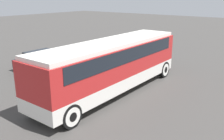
{
  "coord_description": "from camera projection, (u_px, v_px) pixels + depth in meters",
  "views": [
    {
      "loc": [
        -11.55,
        -8.91,
        5.87
      ],
      "look_at": [
        0.0,
        0.0,
        1.46
      ],
      "focal_mm": 40.0,
      "sensor_mm": 36.0,
      "label": 1
    }
  ],
  "objects": [
    {
      "name": "parked_car_mid",
      "position": [
        59.0,
        66.0,
        18.6
      ],
      "size": [
        4.43,
        1.85,
        1.48
      ],
      "color": "#2D5638",
      "rests_on": "ground_plane"
    },
    {
      "name": "ground_plane",
      "position": [
        112.0,
        92.0,
        15.66
      ],
      "size": [
        120.0,
        120.0,
        0.0
      ],
      "primitive_type": "plane",
      "color": "#423F3D"
    },
    {
      "name": "parked_car_near",
      "position": [
        43.0,
        59.0,
        20.95
      ],
      "size": [
        4.65,
        1.88,
        1.4
      ],
      "color": "black",
      "rests_on": "ground_plane"
    },
    {
      "name": "tour_bus",
      "position": [
        113.0,
        62.0,
        15.17
      ],
      "size": [
        11.44,
        2.69,
        3.25
      ],
      "color": "silver",
      "rests_on": "ground_plane"
    }
  ]
}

